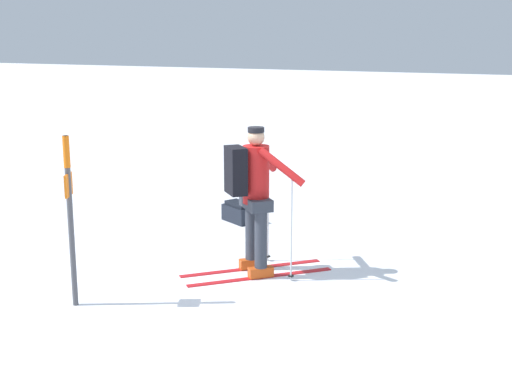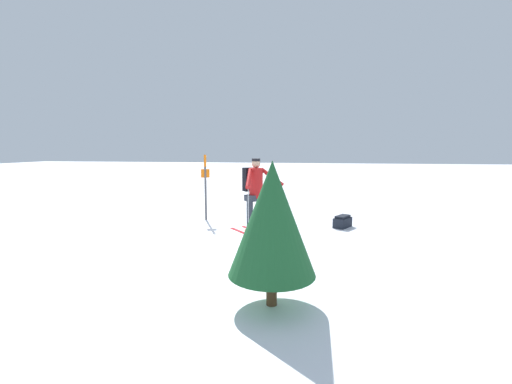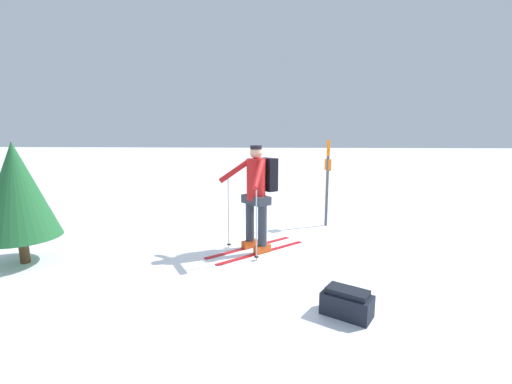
{
  "view_description": "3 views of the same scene",
  "coord_description": "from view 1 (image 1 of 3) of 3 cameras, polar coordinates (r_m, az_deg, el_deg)",
  "views": [
    {
      "loc": [
        3.36,
        -7.21,
        2.95
      ],
      "look_at": [
        0.26,
        0.46,
        1.02
      ],
      "focal_mm": 50.0,
      "sensor_mm": 36.0,
      "label": 1
    },
    {
      "loc": [
        8.05,
        1.74,
        2.03
      ],
      "look_at": [
        0.26,
        0.46,
        1.02
      ],
      "focal_mm": 24.0,
      "sensor_mm": 36.0,
      "label": 2
    },
    {
      "loc": [
        -0.07,
        6.11,
        2.01
      ],
      "look_at": [
        0.26,
        0.46,
        1.02
      ],
      "focal_mm": 24.0,
      "sensor_mm": 36.0,
      "label": 3
    }
  ],
  "objects": [
    {
      "name": "ground_plane",
      "position": [
        8.48,
        -2.82,
        -7.24
      ],
      "size": [
        80.0,
        80.0,
        0.0
      ],
      "primitive_type": "plane",
      "color": "white"
    },
    {
      "name": "skier",
      "position": [
        8.48,
        -0.22,
        0.14
      ],
      "size": [
        1.65,
        1.54,
        1.8
      ],
      "color": "red",
      "rests_on": "ground_plane"
    },
    {
      "name": "dropped_backpack",
      "position": [
        10.99,
        -1.38,
        -1.64
      ],
      "size": [
        0.61,
        0.52,
        0.31
      ],
      "color": "black",
      "rests_on": "ground_plane"
    },
    {
      "name": "trail_marker",
      "position": [
        7.73,
        -14.68,
        -1.08
      ],
      "size": [
        0.11,
        0.23,
        1.85
      ],
      "color": "#4C4C51",
      "rests_on": "ground_plane"
    }
  ]
}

